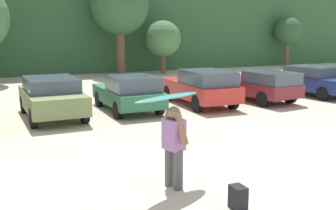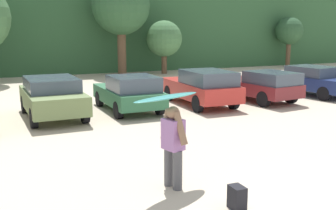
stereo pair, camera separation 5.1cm
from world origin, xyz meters
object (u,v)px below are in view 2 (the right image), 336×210
at_px(parked_car_navy, 311,80).
at_px(person_adult, 173,142).
at_px(parked_car_red, 202,87).
at_px(surfboard_teal, 167,97).
at_px(backpack_dropped, 237,198).
at_px(parked_car_olive_green, 52,96).
at_px(parked_car_maroon, 260,85).
at_px(parked_car_forest_green, 129,93).

xyz_separation_m(parked_car_navy, person_adult, (-11.19, -8.34, 0.23)).
xyz_separation_m(parked_car_red, person_adult, (-4.91, -8.01, 0.17)).
bearing_deg(surfboard_teal, backpack_dropped, 93.18).
bearing_deg(parked_car_navy, person_adult, 116.90).
bearing_deg(parked_car_olive_green, person_adult, -172.17).
height_order(parked_car_maroon, person_adult, person_adult).
height_order(parked_car_maroon, parked_car_navy, parked_car_navy).
bearing_deg(surfboard_teal, parked_car_red, -145.88).
distance_m(parked_car_navy, surfboard_teal, 14.04).
relative_size(parked_car_maroon, backpack_dropped, 10.04).
distance_m(parked_car_maroon, backpack_dropped, 11.77).
xyz_separation_m(parked_car_olive_green, surfboard_teal, (1.25, -7.96, 1.13)).
relative_size(parked_car_red, surfboard_teal, 2.40).
bearing_deg(backpack_dropped, parked_car_red, 65.85).
bearing_deg(parked_car_red, person_adult, 149.00).
xyz_separation_m(parked_car_forest_green, parked_car_red, (3.25, -0.04, 0.06)).
xyz_separation_m(parked_car_red, parked_car_navy, (6.28, 0.34, -0.06)).
bearing_deg(parked_car_navy, surfboard_teal, 116.38).
xyz_separation_m(parked_car_red, surfboard_teal, (-5.01, -7.93, 1.12)).
xyz_separation_m(person_adult, surfboard_teal, (-0.11, 0.08, 0.95)).
bearing_deg(parked_car_olive_green, parked_car_red, -92.07).
bearing_deg(parked_car_forest_green, parked_car_red, -91.59).
height_order(parked_car_olive_green, parked_car_maroon, parked_car_olive_green).
distance_m(parked_car_maroon, parked_car_navy, 3.41).
xyz_separation_m(parked_car_forest_green, backpack_dropped, (-0.99, -9.50, -0.54)).
distance_m(parked_car_olive_green, backpack_dropped, 9.72).
bearing_deg(surfboard_teal, person_adult, 119.10).
height_order(parked_car_forest_green, surfboard_teal, surfboard_teal).
relative_size(parked_car_olive_green, backpack_dropped, 9.32).
bearing_deg(parked_car_forest_green, parked_car_navy, -89.11).
bearing_deg(parked_car_red, parked_car_navy, -86.43).
distance_m(parked_car_maroon, person_adult, 11.10).
bearing_deg(parked_car_olive_green, parked_car_navy, -90.37).
distance_m(parked_car_olive_green, parked_car_forest_green, 3.01).
height_order(parked_car_navy, backpack_dropped, parked_car_navy).
bearing_deg(backpack_dropped, surfboard_teal, 116.75).
height_order(parked_car_forest_green, parked_car_navy, parked_car_forest_green).
height_order(surfboard_teal, backpack_dropped, surfboard_teal).
distance_m(parked_car_navy, backpack_dropped, 14.38).
distance_m(parked_car_olive_green, person_adult, 8.16).
height_order(parked_car_olive_green, parked_car_red, parked_car_red).
bearing_deg(parked_car_red, parked_car_olive_green, 90.19).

